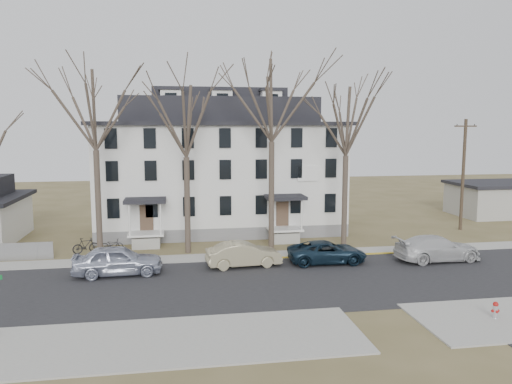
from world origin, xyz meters
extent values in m
plane|color=brown|center=(0.00, 0.00, 0.00)|extent=(120.00, 120.00, 0.00)
cube|color=#27272A|center=(0.00, 2.00, 0.00)|extent=(120.00, 10.00, 0.04)
cube|color=#A09F97|center=(0.00, 8.00, 0.00)|extent=(120.00, 2.00, 0.08)
cube|color=#A09F97|center=(-8.00, -5.00, 0.00)|extent=(20.00, 5.00, 0.08)
cube|color=gold|center=(5.00, 7.10, 0.00)|extent=(14.00, 0.25, 0.06)
cube|color=slate|center=(-2.00, 18.00, 0.50)|extent=(20.00, 10.00, 1.00)
cube|color=silver|center=(-2.00, 18.00, 5.00)|extent=(20.00, 10.00, 8.00)
cube|color=black|center=(-2.00, 18.00, 9.10)|extent=(20.80, 10.80, 0.30)
cube|color=black|center=(-2.00, 18.00, 10.25)|extent=(16.00, 7.00, 2.00)
cube|color=black|center=(-2.00, 18.00, 11.65)|extent=(11.00, 4.50, 0.80)
cube|color=white|center=(-8.00, 12.04, 1.00)|extent=(2.60, 2.00, 0.16)
cube|color=white|center=(2.50, 12.04, 1.00)|extent=(2.60, 2.00, 0.16)
cube|color=white|center=(4.50, 12.92, 5.20)|extent=(1.60, 0.08, 1.20)
cube|color=#A09F97|center=(26.00, 20.00, 1.50)|extent=(8.00, 6.00, 3.00)
cube|color=black|center=(26.00, 20.00, 3.20)|extent=(8.50, 6.50, 0.30)
cylinder|color=#473B31|center=(-11.00, 9.80, 3.64)|extent=(0.40, 0.40, 7.28)
cylinder|color=#473B31|center=(-5.00, 9.80, 3.38)|extent=(0.40, 0.40, 6.76)
cylinder|color=#473B31|center=(1.00, 9.80, 3.90)|extent=(0.40, 0.40, 7.80)
cylinder|color=#473B31|center=(6.50, 9.80, 3.38)|extent=(0.40, 0.40, 6.76)
cylinder|color=#3D3023|center=(18.50, 14.00, 4.75)|extent=(0.28, 0.28, 9.50)
cube|color=#3D3023|center=(18.50, 14.00, 8.90)|extent=(2.00, 0.12, 0.12)
imported|color=#ACB2C7|center=(-9.29, 4.97, 0.89)|extent=(5.35, 2.39, 1.79)
imported|color=tan|center=(-1.61, 5.58, 0.78)|extent=(4.86, 2.05, 1.56)
imported|color=#132534|center=(3.89, 5.55, 0.71)|extent=(5.16, 2.48, 1.42)
imported|color=silver|center=(11.25, 4.89, 0.83)|extent=(5.81, 2.59, 1.65)
imported|color=black|center=(-10.39, 11.30, 0.41)|extent=(1.60, 0.66, 0.82)
imported|color=black|center=(-12.08, 10.62, 0.55)|extent=(1.89, 1.15, 1.10)
cylinder|color=#B7B7BA|center=(8.67, -4.96, 0.03)|extent=(0.33, 0.33, 0.06)
cylinder|color=#B7B7BA|center=(8.67, -4.96, 0.38)|extent=(0.23, 0.23, 0.58)
sphere|color=#A51411|center=(8.67, -4.96, 0.73)|extent=(0.25, 0.25, 0.25)
cylinder|color=#A51411|center=(8.67, -4.96, 0.42)|extent=(0.35, 0.13, 0.13)
cylinder|color=#A51411|center=(8.67, -4.96, 0.42)|extent=(0.13, 0.31, 0.13)
camera|label=1|loc=(-5.79, -24.99, 8.85)|focal=35.00mm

